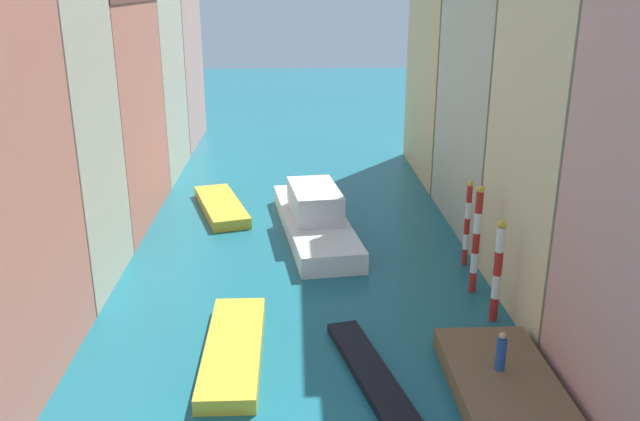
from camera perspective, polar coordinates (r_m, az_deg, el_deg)
ground_plane at (r=41.76m, az=-1.78°, el=-0.27°), size 154.00×154.00×0.00m
building_left_1 at (r=32.27m, az=-24.72°, el=10.37°), size 6.71×7.25×19.78m
building_left_2 at (r=41.52m, az=-19.43°, el=8.16°), size 6.71×11.70×13.45m
building_left_3 at (r=51.38m, az=-16.34°, el=12.52°), size 6.71×9.60×17.20m
building_left_4 at (r=61.64m, az=-13.99°, el=12.44°), size 6.71×11.01×14.52m
building_right_1 at (r=29.69m, az=23.42°, el=9.68°), size 6.71×8.99×19.54m
building_right_2 at (r=39.15m, az=17.09°, el=13.29°), size 6.71×11.54×20.84m
building_right_3 at (r=50.61m, az=12.55°, el=13.24°), size 6.71×11.77×18.11m
waterfront_dock at (r=24.83m, az=15.79°, el=-14.55°), size 3.61×7.04×0.79m
person_on_dock at (r=24.61m, az=15.53°, el=-11.85°), size 0.36×0.36×1.49m
mooring_pole_0 at (r=28.86m, az=15.25°, el=-5.04°), size 0.39×0.39×4.65m
mooring_pole_1 at (r=31.20m, az=13.49°, el=-2.40°), size 0.37×0.37×5.27m
mooring_pole_2 at (r=34.30m, az=12.74°, el=-1.04°), size 0.31×0.31×4.54m
vaporetto_white at (r=38.15m, az=-0.47°, el=-0.57°), size 5.04×12.85×2.84m
gondola_black at (r=24.23m, az=5.42°, el=-15.37°), size 3.41×9.72×0.36m
motorboat_0 at (r=42.56m, az=-8.63°, el=0.37°), size 4.34×7.97×0.67m
motorboat_1 at (r=26.43m, az=-7.55°, el=-11.92°), size 2.20×7.61×0.61m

